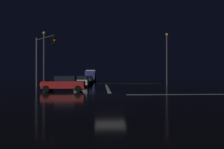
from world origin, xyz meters
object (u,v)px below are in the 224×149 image
at_px(traffic_signal_nw, 43,52).
at_px(sedan_orange, 88,79).
at_px(sedan_gray, 86,80).
at_px(sedan_green, 88,79).
at_px(sedan_red_crossing, 64,83).
at_px(streetlamp_left_near, 44,54).
at_px(streetlamp_right_near, 167,55).
at_px(sedan_silver, 82,81).
at_px(box_truck, 91,75).

bearing_deg(traffic_signal_nw, sedan_orange, 78.39).
height_order(sedan_gray, sedan_green, same).
distance_m(sedan_red_crossing, streetlamp_left_near, 12.76).
bearing_deg(traffic_signal_nw, sedan_red_crossing, -50.22).
bearing_deg(sedan_orange, streetlamp_right_near, -43.30).
distance_m(sedan_silver, traffic_signal_nw, 6.85).
height_order(sedan_green, sedan_orange, same).
xyz_separation_m(sedan_silver, streetlamp_left_near, (-6.47, 2.92, 4.23)).
height_order(box_truck, streetlamp_left_near, streetlamp_left_near).
relative_size(sedan_silver, streetlamp_right_near, 0.50).
xyz_separation_m(sedan_orange, streetlamp_right_near, (14.10, -13.28, 4.22)).
xyz_separation_m(sedan_silver, sedan_gray, (0.06, 5.24, 0.00)).
bearing_deg(sedan_red_crossing, streetlamp_right_near, 36.21).
bearing_deg(streetlamp_left_near, sedan_green, 50.54).
bearing_deg(sedan_green, streetlamp_right_near, -30.21).
distance_m(sedan_green, box_truck, 11.93).
bearing_deg(sedan_red_crossing, streetlamp_left_near, 117.18).
xyz_separation_m(traffic_signal_nw, streetlamp_left_near, (-1.97, 6.47, 0.47)).
xyz_separation_m(sedan_silver, box_truck, (-0.20, 22.73, 0.91)).
bearing_deg(traffic_signal_nw, sedan_silver, 38.28).
relative_size(sedan_red_crossing, traffic_signal_nw, 0.66).
bearing_deg(sedan_orange, sedan_green, -84.75).
distance_m(traffic_signal_nw, streetlamp_right_near, 19.28).
bearing_deg(box_truck, sedan_orange, -92.10).
xyz_separation_m(sedan_silver, sedan_orange, (-0.44, 16.20, 0.00)).
relative_size(sedan_red_crossing, streetlamp_right_near, 0.50).
bearing_deg(streetlamp_right_near, sedan_red_crossing, -143.79).
xyz_separation_m(box_truck, traffic_signal_nw, (-4.30, -26.28, 2.85)).
relative_size(sedan_green, sedan_red_crossing, 1.00).
xyz_separation_m(sedan_green, streetlamp_right_near, (13.60, -7.92, 4.22)).
bearing_deg(sedan_orange, streetlamp_left_near, -114.41).
height_order(sedan_silver, sedan_red_crossing, same).
distance_m(box_truck, traffic_signal_nw, 26.79).
bearing_deg(sedan_silver, sedan_gray, 89.31).
bearing_deg(sedan_gray, sedan_orange, 92.64).
bearing_deg(streetlamp_right_near, traffic_signal_nw, -160.38).
bearing_deg(streetlamp_left_near, sedan_silver, -24.29).
distance_m(sedan_silver, sedan_orange, 16.21).
xyz_separation_m(sedan_green, box_truck, (-0.25, 11.89, 0.91)).
bearing_deg(traffic_signal_nw, sedan_gray, 62.57).
relative_size(sedan_orange, sedan_red_crossing, 1.00).
relative_size(sedan_silver, box_truck, 0.52).
distance_m(sedan_orange, streetlamp_right_near, 19.82).
bearing_deg(streetlamp_left_near, sedan_gray, 19.56).
xyz_separation_m(sedan_gray, sedan_red_crossing, (-1.03, -13.03, 0.00)).
xyz_separation_m(sedan_orange, sedan_red_crossing, (-0.53, -23.99, 0.00)).
xyz_separation_m(sedan_green, streetlamp_left_near, (-6.52, -7.92, 4.23)).
bearing_deg(box_truck, traffic_signal_nw, -99.28).
distance_m(sedan_silver, streetlamp_left_near, 8.26).
bearing_deg(sedan_green, sedan_silver, -90.27).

